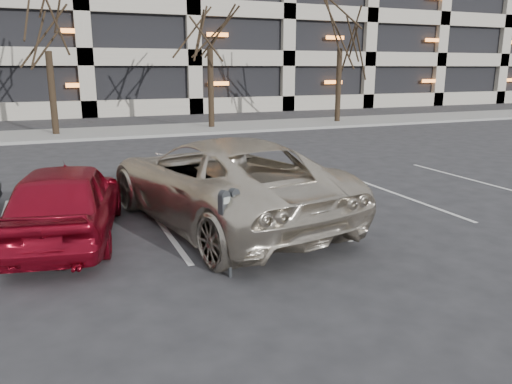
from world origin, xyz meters
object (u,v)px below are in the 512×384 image
tree_d (342,0)px  parking_meter (229,212)px  car_red (66,201)px  suv_silver (221,180)px

tree_d → parking_meter: tree_d is taller
car_red → tree_d: bearing=-123.5°
suv_silver → car_red: suv_silver is taller
parking_meter → car_red: size_ratio=0.31×
tree_d → car_red: bearing=-134.4°
parking_meter → suv_silver: suv_silver is taller
suv_silver → car_red: bearing=-11.4°
tree_d → suv_silver: tree_d is taller
tree_d → suv_silver: bearing=-128.1°
tree_d → car_red: size_ratio=2.13×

